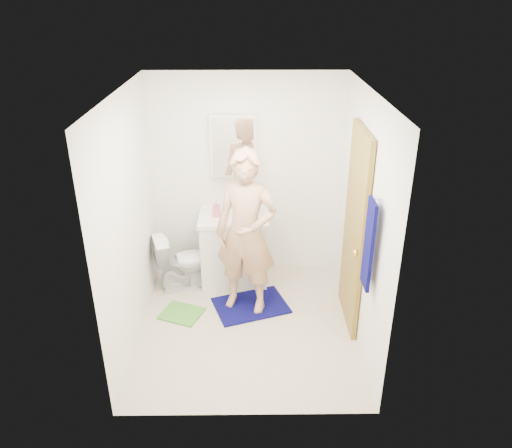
{
  "coord_description": "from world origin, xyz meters",
  "views": [
    {
      "loc": [
        0.05,
        -4.24,
        3.21
      ],
      "look_at": [
        0.1,
        0.25,
        1.05
      ],
      "focal_mm": 35.0,
      "sensor_mm": 36.0,
      "label": 1
    }
  ],
  "objects_px": {
    "vanity_cabinet": "(234,250)",
    "toilet": "(184,261)",
    "man": "(246,233)",
    "toothbrush_cup": "(254,208)",
    "medicine_cabinet": "(233,145)",
    "soap_dispenser": "(216,208)",
    "towel": "(369,245)"
  },
  "relations": [
    {
      "from": "toilet",
      "to": "man",
      "type": "height_order",
      "value": "man"
    },
    {
      "from": "toilet",
      "to": "soap_dispenser",
      "type": "xyz_separation_m",
      "value": [
        0.39,
        0.11,
        0.61
      ]
    },
    {
      "from": "vanity_cabinet",
      "to": "man",
      "type": "xyz_separation_m",
      "value": [
        0.15,
        -0.58,
        0.51
      ]
    },
    {
      "from": "soap_dispenser",
      "to": "toothbrush_cup",
      "type": "xyz_separation_m",
      "value": [
        0.43,
        0.11,
        -0.04
      ]
    },
    {
      "from": "soap_dispenser",
      "to": "man",
      "type": "relative_size",
      "value": 0.1
    },
    {
      "from": "towel",
      "to": "toilet",
      "type": "height_order",
      "value": "towel"
    },
    {
      "from": "medicine_cabinet",
      "to": "towel",
      "type": "height_order",
      "value": "medicine_cabinet"
    },
    {
      "from": "vanity_cabinet",
      "to": "toilet",
      "type": "bearing_deg",
      "value": -166.95
    },
    {
      "from": "towel",
      "to": "toilet",
      "type": "distance_m",
      "value": 2.4
    },
    {
      "from": "towel",
      "to": "medicine_cabinet",
      "type": "bearing_deg",
      "value": 124.61
    },
    {
      "from": "towel",
      "to": "soap_dispenser",
      "type": "distance_m",
      "value": 2.03
    },
    {
      "from": "vanity_cabinet",
      "to": "medicine_cabinet",
      "type": "xyz_separation_m",
      "value": [
        0.0,
        0.22,
        1.2
      ]
    },
    {
      "from": "man",
      "to": "soap_dispenser",
      "type": "bearing_deg",
      "value": 138.37
    },
    {
      "from": "toothbrush_cup",
      "to": "toilet",
      "type": "bearing_deg",
      "value": -164.6
    },
    {
      "from": "towel",
      "to": "toothbrush_cup",
      "type": "relative_size",
      "value": 6.07
    },
    {
      "from": "medicine_cabinet",
      "to": "soap_dispenser",
      "type": "distance_m",
      "value": 0.73
    },
    {
      "from": "vanity_cabinet",
      "to": "towel",
      "type": "distance_m",
      "value": 2.08
    },
    {
      "from": "medicine_cabinet",
      "to": "toilet",
      "type": "distance_m",
      "value": 1.44
    },
    {
      "from": "toilet",
      "to": "man",
      "type": "relative_size",
      "value": 0.37
    },
    {
      "from": "medicine_cabinet",
      "to": "soap_dispenser",
      "type": "bearing_deg",
      "value": -128.2
    },
    {
      "from": "vanity_cabinet",
      "to": "soap_dispenser",
      "type": "relative_size",
      "value": 4.34
    },
    {
      "from": "vanity_cabinet",
      "to": "soap_dispenser",
      "type": "height_order",
      "value": "soap_dispenser"
    },
    {
      "from": "vanity_cabinet",
      "to": "medicine_cabinet",
      "type": "relative_size",
      "value": 1.14
    },
    {
      "from": "towel",
      "to": "man",
      "type": "xyz_separation_m",
      "value": [
        -1.03,
        0.9,
        -0.34
      ]
    },
    {
      "from": "toilet",
      "to": "toothbrush_cup",
      "type": "height_order",
      "value": "toothbrush_cup"
    },
    {
      "from": "towel",
      "to": "man",
      "type": "bearing_deg",
      "value": 138.97
    },
    {
      "from": "toilet",
      "to": "toothbrush_cup",
      "type": "distance_m",
      "value": 1.03
    },
    {
      "from": "man",
      "to": "vanity_cabinet",
      "type": "bearing_deg",
      "value": 121.3
    },
    {
      "from": "vanity_cabinet",
      "to": "man",
      "type": "height_order",
      "value": "man"
    },
    {
      "from": "man",
      "to": "toilet",
      "type": "bearing_deg",
      "value": 165.73
    },
    {
      "from": "medicine_cabinet",
      "to": "man",
      "type": "height_order",
      "value": "medicine_cabinet"
    },
    {
      "from": "medicine_cabinet",
      "to": "soap_dispenser",
      "type": "xyz_separation_m",
      "value": [
        -0.19,
        -0.25,
        -0.66
      ]
    }
  ]
}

